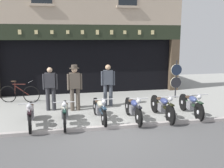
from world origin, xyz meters
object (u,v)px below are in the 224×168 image
motorcycle_center (133,108)px  motorcycle_right (191,104)px  motorcycle_far_left (30,113)px  salesman_left (50,87)px  motorcycle_center_right (162,106)px  advert_board_near (55,59)px  motorcycle_center_left (100,109)px  salesman_right (108,83)px  leaning_bicycle (19,94)px  tyre_sign_pole (176,77)px  motorcycle_left (65,112)px  shopkeeper_center (75,85)px

motorcycle_center → motorcycle_right: bearing=-176.6°
motorcycle_far_left → salesman_left: (0.59, 1.70, 0.49)m
motorcycle_center_right → advert_board_near: bearing=-52.4°
motorcycle_center_left → salesman_right: salesman_right is taller
motorcycle_center → salesman_left: (-2.71, 1.82, 0.49)m
motorcycle_center_left → leaning_bicycle: size_ratio=1.22×
salesman_left → motorcycle_far_left: bearing=78.9°
motorcycle_center_left → tyre_sign_pole: (3.93, 2.59, 0.56)m
salesman_left → leaning_bicycle: 2.07m
salesman_left → advert_board_near: advert_board_near is taller
salesman_right → motorcycle_center_left: bearing=79.3°
salesman_left → salesman_right: size_ratio=0.98×
motorcycle_center_right → salesman_right: (-1.50, 1.99, 0.50)m
motorcycle_center → salesman_left: 3.30m
motorcycle_left → motorcycle_center_left: (1.14, 0.18, -0.00)m
motorcycle_left → salesman_right: bearing=-129.1°
motorcycle_center → motorcycle_center_left: bearing=-8.9°
motorcycle_center_right → leaning_bicycle: (-5.08, 3.29, -0.04)m
motorcycle_far_left → leaning_bicycle: bearing=-80.6°
motorcycle_right → motorcycle_center: bearing=6.6°
motorcycle_center → advert_board_near: advert_board_near is taller
motorcycle_far_left → motorcycle_center: 3.30m
motorcycle_right → leaning_bicycle: 6.97m
motorcycle_left → motorcycle_center_right: 3.28m
salesman_left → motorcycle_left: bearing=112.4°
shopkeeper_center → tyre_sign_pole: size_ratio=1.02×
motorcycle_far_left → salesman_left: size_ratio=1.23×
motorcycle_center_right → salesman_right: bearing=-52.8°
motorcycle_left → leaning_bicycle: 3.76m
motorcycle_left → motorcycle_center: 2.24m
motorcycle_center → motorcycle_left: bearing=0.5°
motorcycle_far_left → salesman_right: 3.45m
salesman_left → leaning_bicycle: bearing=-40.4°
motorcycle_left → shopkeeper_center: shopkeeper_center is taller
advert_board_near → tyre_sign_pole: bearing=-19.7°
motorcycle_far_left → motorcycle_right: size_ratio=1.04×
motorcycle_center_right → salesman_left: bearing=-25.4°
tyre_sign_pole → advert_board_near: 5.73m
motorcycle_center_left → salesman_right: size_ratio=1.23×
motorcycle_far_left → advert_board_near: advert_board_near is taller
motorcycle_center_right → shopkeeper_center: size_ratio=1.17×
motorcycle_far_left → salesman_right: salesman_right is taller
motorcycle_center_right → salesman_left: size_ratio=1.24×
motorcycle_left → salesman_left: 1.93m
tyre_sign_pole → advert_board_near: bearing=160.3°
advert_board_near → leaning_bicycle: 2.43m
motorcycle_left → motorcycle_center: (2.24, -0.01, -0.00)m
motorcycle_center → leaning_bicycle: 5.23m
salesman_left → shopkeeper_center: (0.90, -0.21, 0.07)m
salesman_left → motorcycle_right: bearing=168.4°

